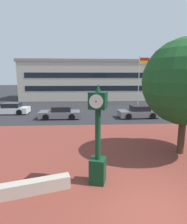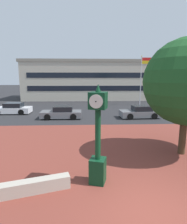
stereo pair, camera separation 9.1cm
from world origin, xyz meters
The scene contains 9 objects.
ground_plane centered at (0.00, 0.00, 0.00)m, with size 200.00×200.00×0.00m, color #262628.
plaza_brick_paving centered at (0.00, 3.61, 0.00)m, with size 44.00×15.23×0.01m, color brown.
planter_wall centered at (-4.16, 1.14, 0.25)m, with size 3.20×0.40×0.50m, color #ADA393.
street_clock centered at (-1.49, 1.80, 1.79)m, with size 0.79×0.81×3.99m.
car_street_near centered at (-4.42, 14.15, 0.57)m, with size 4.15×1.99×1.28m.
car_street_mid centered at (-10.48, 16.97, 0.57)m, with size 4.21×1.96×1.28m.
car_street_distant centered at (3.79, 14.07, 0.57)m, with size 4.13×2.09×1.28m.
flagpole_primary centered at (6.55, 23.14, 4.34)m, with size 1.53×0.14×7.33m.
civic_building centered at (-0.52, 33.29, 3.67)m, with size 26.08×10.32×7.31m.
Camera 2 is at (-1.97, -5.26, 4.24)m, focal length 30.35 mm.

